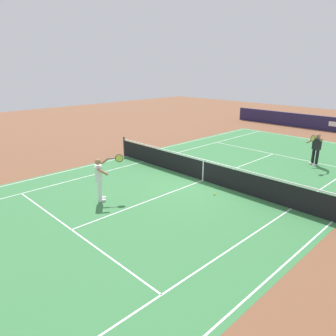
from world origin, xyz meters
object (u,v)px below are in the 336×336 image
(tennis_net, at_px, (203,170))
(tennis_player_near, at_px, (100,177))
(tennis_player_far, at_px, (316,147))
(tennis_ball, at_px, (214,194))

(tennis_net, distance_m, tennis_player_near, 4.67)
(tennis_net, bearing_deg, tennis_player_near, -16.18)
(tennis_player_near, height_order, tennis_player_far, same)
(tennis_net, relative_size, tennis_player_near, 6.89)
(tennis_ball, bearing_deg, tennis_player_near, -37.57)
(tennis_net, bearing_deg, tennis_player_far, 157.04)
(tennis_player_near, bearing_deg, tennis_player_far, 159.89)
(tennis_net, relative_size, tennis_player_far, 6.89)
(tennis_player_near, relative_size, tennis_ball, 25.71)
(tennis_player_near, relative_size, tennis_player_far, 1.00)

